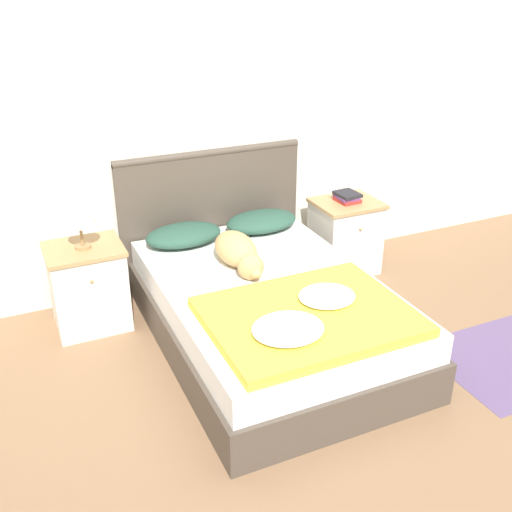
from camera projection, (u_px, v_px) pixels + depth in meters
name	position (u px, v px, depth m)	size (l,w,h in m)	color
ground_plane	(349.00, 435.00, 3.30)	(16.00, 16.00, 0.00)	#896647
wall_back	(207.00, 122.00, 4.49)	(9.00, 0.06, 2.55)	silver
bed	(269.00, 313.00, 4.02)	(1.40, 2.06, 0.47)	#4C4238
headboard	(212.00, 214.00, 4.73)	(1.48, 0.06, 1.09)	#4C4238
nightstand_left	(88.00, 287.00, 4.19)	(0.52, 0.45, 0.61)	silver
nightstand_right	(345.00, 236.00, 4.97)	(0.52, 0.45, 0.61)	silver
pillow_left	(184.00, 235.00, 4.42)	(0.57, 0.36, 0.15)	#284C3D
pillow_right	(261.00, 221.00, 4.65)	(0.57, 0.36, 0.15)	#284C3D
quilt	(308.00, 316.00, 3.45)	(1.17, 0.91, 0.11)	yellow
dog	(239.00, 252.00, 4.09)	(0.26, 0.66, 0.22)	tan
book_stack	(347.00, 197.00, 4.83)	(0.18, 0.21, 0.07)	#AD2D28
table_lamp	(79.00, 217.00, 3.95)	(0.22, 0.22, 0.30)	#9E7A4C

